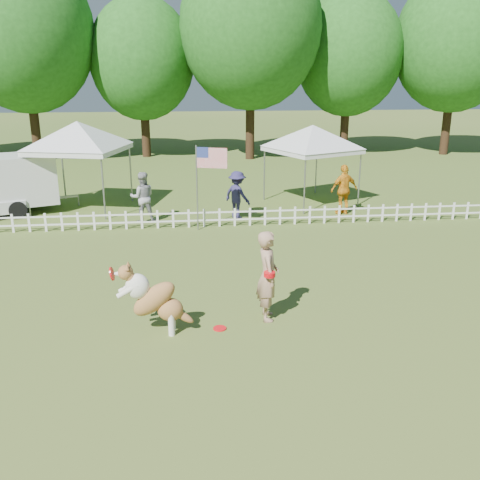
{
  "coord_description": "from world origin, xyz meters",
  "views": [
    {
      "loc": [
        -0.87,
        -9.78,
        4.84
      ],
      "look_at": [
        0.39,
        2.0,
        1.1
      ],
      "focal_mm": 40.0,
      "sensor_mm": 36.0,
      "label": 1
    }
  ],
  "objects_px": {
    "handler": "(268,276)",
    "canopy_tent_right": "(311,165)",
    "dog": "(155,299)",
    "spectator_a": "(143,197)",
    "flag_pole": "(197,189)",
    "spectator_c": "(344,190)",
    "canopy_tent_left": "(81,167)",
    "frisbee_on_turf": "(220,328)",
    "spectator_b": "(237,195)"
  },
  "relations": [
    {
      "from": "handler",
      "to": "canopy_tent_left",
      "type": "distance_m",
      "value": 11.22
    },
    {
      "from": "flag_pole",
      "to": "canopy_tent_right",
      "type": "bearing_deg",
      "value": 52.74
    },
    {
      "from": "flag_pole",
      "to": "spectator_c",
      "type": "bearing_deg",
      "value": 31.75
    },
    {
      "from": "canopy_tent_left",
      "to": "flag_pole",
      "type": "xyz_separation_m",
      "value": [
        4.11,
        -3.28,
        -0.2
      ]
    },
    {
      "from": "handler",
      "to": "flag_pole",
      "type": "bearing_deg",
      "value": 11.65
    },
    {
      "from": "frisbee_on_turf",
      "to": "flag_pole",
      "type": "height_order",
      "value": "flag_pole"
    },
    {
      "from": "canopy_tent_right",
      "to": "flag_pole",
      "type": "bearing_deg",
      "value": -168.09
    },
    {
      "from": "frisbee_on_turf",
      "to": "spectator_b",
      "type": "height_order",
      "value": "spectator_b"
    },
    {
      "from": "canopy_tent_right",
      "to": "spectator_a",
      "type": "bearing_deg",
      "value": 174.29
    },
    {
      "from": "spectator_c",
      "to": "dog",
      "type": "bearing_deg",
      "value": 38.33
    },
    {
      "from": "canopy_tent_right",
      "to": "spectator_b",
      "type": "bearing_deg",
      "value": -171.91
    },
    {
      "from": "canopy_tent_left",
      "to": "spectator_c",
      "type": "distance_m",
      "value": 9.49
    },
    {
      "from": "spectator_a",
      "to": "spectator_c",
      "type": "bearing_deg",
      "value": 176.0
    },
    {
      "from": "flag_pole",
      "to": "spectator_b",
      "type": "xyz_separation_m",
      "value": [
        1.4,
        1.34,
        -0.53
      ]
    },
    {
      "from": "handler",
      "to": "flag_pole",
      "type": "height_order",
      "value": "flag_pole"
    },
    {
      "from": "flag_pole",
      "to": "spectator_c",
      "type": "distance_m",
      "value": 5.41
    },
    {
      "from": "handler",
      "to": "spectator_b",
      "type": "xyz_separation_m",
      "value": [
        0.19,
        7.92,
        -0.12
      ]
    },
    {
      "from": "frisbee_on_turf",
      "to": "spectator_c",
      "type": "height_order",
      "value": "spectator_c"
    },
    {
      "from": "frisbee_on_turf",
      "to": "flag_pole",
      "type": "bearing_deg",
      "value": 91.68
    },
    {
      "from": "dog",
      "to": "frisbee_on_turf",
      "type": "relative_size",
      "value": 5.46
    },
    {
      "from": "spectator_b",
      "to": "spectator_c",
      "type": "xyz_separation_m",
      "value": [
        3.78,
        0.11,
        0.07
      ]
    },
    {
      "from": "flag_pole",
      "to": "spectator_a",
      "type": "relative_size",
      "value": 1.59
    },
    {
      "from": "spectator_b",
      "to": "handler",
      "type": "bearing_deg",
      "value": 136.4
    },
    {
      "from": "handler",
      "to": "dog",
      "type": "relative_size",
      "value": 1.31
    },
    {
      "from": "canopy_tent_right",
      "to": "spectator_c",
      "type": "relative_size",
      "value": 1.64
    },
    {
      "from": "handler",
      "to": "canopy_tent_right",
      "type": "height_order",
      "value": "canopy_tent_right"
    },
    {
      "from": "dog",
      "to": "canopy_tent_right",
      "type": "height_order",
      "value": "canopy_tent_right"
    },
    {
      "from": "dog",
      "to": "spectator_a",
      "type": "relative_size",
      "value": 0.84
    },
    {
      "from": "handler",
      "to": "canopy_tent_right",
      "type": "relative_size",
      "value": 0.65
    },
    {
      "from": "dog",
      "to": "canopy_tent_left",
      "type": "xyz_separation_m",
      "value": [
        -3.09,
        10.27,
        0.84
      ]
    },
    {
      "from": "canopy_tent_left",
      "to": "spectator_c",
      "type": "relative_size",
      "value": 1.76
    },
    {
      "from": "spectator_b",
      "to": "spectator_c",
      "type": "bearing_deg",
      "value": -130.51
    },
    {
      "from": "spectator_a",
      "to": "canopy_tent_left",
      "type": "bearing_deg",
      "value": -49.02
    },
    {
      "from": "dog",
      "to": "flag_pole",
      "type": "relative_size",
      "value": 0.53
    },
    {
      "from": "handler",
      "to": "canopy_tent_right",
      "type": "distance_m",
      "value": 10.41
    },
    {
      "from": "dog",
      "to": "spectator_b",
      "type": "distance_m",
      "value": 8.68
    },
    {
      "from": "flag_pole",
      "to": "spectator_b",
      "type": "bearing_deg",
      "value": 59.85
    },
    {
      "from": "flag_pole",
      "to": "spectator_b",
      "type": "distance_m",
      "value": 2.02
    },
    {
      "from": "frisbee_on_turf",
      "to": "spectator_c",
      "type": "bearing_deg",
      "value": 59.42
    },
    {
      "from": "handler",
      "to": "spectator_c",
      "type": "xyz_separation_m",
      "value": [
        3.98,
        8.04,
        -0.05
      ]
    },
    {
      "from": "dog",
      "to": "canopy_tent_right",
      "type": "xyz_separation_m",
      "value": [
        5.45,
        10.29,
        0.73
      ]
    },
    {
      "from": "spectator_b",
      "to": "dog",
      "type": "bearing_deg",
      "value": 121.59
    },
    {
      "from": "flag_pole",
      "to": "spectator_a",
      "type": "height_order",
      "value": "flag_pole"
    },
    {
      "from": "canopy_tent_left",
      "to": "spectator_c",
      "type": "bearing_deg",
      "value": 3.16
    },
    {
      "from": "frisbee_on_turf",
      "to": "canopy_tent_right",
      "type": "height_order",
      "value": "canopy_tent_right"
    },
    {
      "from": "flag_pole",
      "to": "spectator_b",
      "type": "relative_size",
      "value": 1.66
    },
    {
      "from": "spectator_a",
      "to": "handler",
      "type": "bearing_deg",
      "value": 104.69
    },
    {
      "from": "spectator_c",
      "to": "handler",
      "type": "bearing_deg",
      "value": 48.31
    },
    {
      "from": "canopy_tent_right",
      "to": "frisbee_on_turf",
      "type": "bearing_deg",
      "value": -137.13
    },
    {
      "from": "handler",
      "to": "spectator_c",
      "type": "distance_m",
      "value": 8.97
    }
  ]
}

